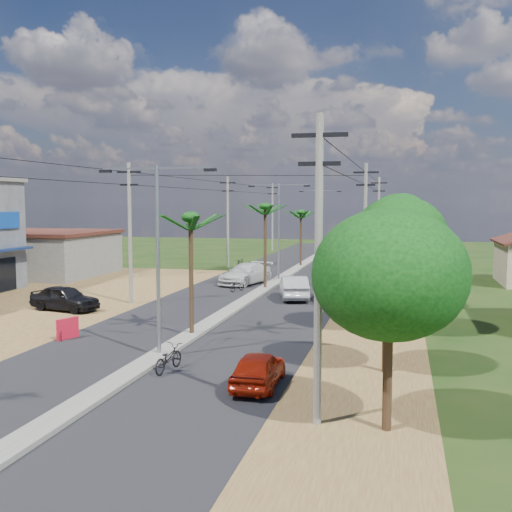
{
  "coord_description": "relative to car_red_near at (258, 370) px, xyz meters",
  "views": [
    {
      "loc": [
        9.81,
        -23.0,
        6.52
      ],
      "look_at": [
        0.58,
        14.78,
        3.0
      ],
      "focal_mm": 42.0,
      "sensor_mm": 36.0,
      "label": 1
    }
  ],
  "objects": [
    {
      "name": "utility_pole_w_d",
      "position": [
        -12.0,
        57.98,
        4.12
      ],
      "size": [
        1.6,
        0.24,
        9.0
      ],
      "color": "#605E56",
      "rests_on": "ground"
    },
    {
      "name": "car_white_far",
      "position": [
        -7.15,
        25.42,
        0.18
      ],
      "size": [
        3.8,
        5.99,
        1.62
      ],
      "primitive_type": "imported",
      "rotation": [
        0.0,
        0.0,
        -0.3
      ],
      "color": "#B3B4AF",
      "rests_on": "ground"
    },
    {
      "name": "moto_rider_west_b",
      "position": [
        -10.0,
        34.4,
        -0.08
      ],
      "size": [
        0.97,
        1.92,
        1.11
      ],
      "primitive_type": "imported",
      "rotation": [
        0.0,
        0.0,
        -0.26
      ],
      "color": "black",
      "rests_on": "ground"
    },
    {
      "name": "utility_pole_w_c",
      "position": [
        -12.0,
        36.98,
        4.12
      ],
      "size": [
        1.6,
        0.24,
        9.0
      ],
      "color": "#605E56",
      "rests_on": "ground"
    },
    {
      "name": "streetlight_mid",
      "position": [
        -5.0,
        27.98,
        4.15
      ],
      "size": [
        5.1,
        0.18,
        8.0
      ],
      "color": "gray",
      "rests_on": "ground"
    },
    {
      "name": "tree_east_a",
      "position": [
        4.5,
        -3.02,
        3.86
      ],
      "size": [
        4.4,
        4.4,
        6.37
      ],
      "color": "black",
      "rests_on": "ground"
    },
    {
      "name": "utility_pole_w_b",
      "position": [
        -12.0,
        14.98,
        4.12
      ],
      "size": [
        1.6,
        0.24,
        9.0
      ],
      "color": "#605E56",
      "rests_on": "ground"
    },
    {
      "name": "tree_east_h",
      "position": [
        4.5,
        48.98,
        4.0
      ],
      "size": [
        4.4,
        4.4,
        6.52
      ],
      "color": "black",
      "rests_on": "ground"
    },
    {
      "name": "streetlight_far",
      "position": [
        -5.0,
        52.98,
        4.15
      ],
      "size": [
        5.1,
        0.18,
        8.0
      ],
      "color": "gray",
      "rests_on": "ground"
    },
    {
      "name": "utility_pole_e_c",
      "position": [
        2.5,
        40.98,
        4.12
      ],
      "size": [
        1.6,
        0.24,
        9.0
      ],
      "color": "#605E56",
      "rests_on": "ground"
    },
    {
      "name": "palm_median_far",
      "position": [
        -5.0,
        38.98,
        4.63
      ],
      "size": [
        2.0,
        2.0,
        5.85
      ],
      "color": "black",
      "rests_on": "ground"
    },
    {
      "name": "utility_pole_e_a",
      "position": [
        2.5,
        -3.02,
        4.12
      ],
      "size": [
        1.6,
        0.24,
        9.0
      ],
      "color": "#605E56",
      "rests_on": "ground"
    },
    {
      "name": "ground",
      "position": [
        -5.0,
        2.98,
        -0.63
      ],
      "size": [
        160.0,
        160.0,
        0.0
      ],
      "primitive_type": "plane",
      "color": "black",
      "rests_on": "ground"
    },
    {
      "name": "low_shed",
      "position": [
        -26.0,
        26.98,
        1.33
      ],
      "size": [
        10.4,
        10.4,
        3.95
      ],
      "color": "#605E56",
      "rests_on": "ground"
    },
    {
      "name": "palm_median_near",
      "position": [
        -5.0,
        6.98,
        4.9
      ],
      "size": [
        2.0,
        2.0,
        6.15
      ],
      "color": "black",
      "rests_on": "ground"
    },
    {
      "name": "dirt_shoulder_east",
      "position": [
        3.5,
        17.98,
        -0.62
      ],
      "size": [
        5.0,
        90.0,
        0.03
      ],
      "primitive_type": "cube",
      "color": "brown",
      "rests_on": "ground"
    },
    {
      "name": "median",
      "position": [
        -5.0,
        20.98,
        -0.54
      ],
      "size": [
        1.0,
        90.0,
        0.18
      ],
      "primitive_type": "cube",
      "color": "#605E56",
      "rests_on": "ground"
    },
    {
      "name": "tree_east_e",
      "position": [
        4.6,
        24.98,
        4.46
      ],
      "size": [
        4.8,
        4.8,
        7.14
      ],
      "color": "black",
      "rests_on": "ground"
    },
    {
      "name": "tree_east_b",
      "position": [
        4.3,
        2.98,
        3.48
      ],
      "size": [
        4.0,
        4.0,
        5.83
      ],
      "color": "black",
      "rests_on": "ground"
    },
    {
      "name": "streetlight_near",
      "position": [
        -5.0,
        2.98,
        4.15
      ],
      "size": [
        5.1,
        0.18,
        8.0
      ],
      "color": "gray",
      "rests_on": "ground"
    },
    {
      "name": "road",
      "position": [
        -5.0,
        17.98,
        -0.61
      ],
      "size": [
        12.0,
        110.0,
        0.04
      ],
      "primitive_type": "cube",
      "color": "black",
      "rests_on": "ground"
    },
    {
      "name": "tree_east_g",
      "position": [
        4.8,
        40.98,
        4.61
      ],
      "size": [
        5.0,
        5.0,
        7.38
      ],
      "color": "black",
      "rests_on": "ground"
    },
    {
      "name": "roadside_sign",
      "position": [
        -10.5,
        4.98,
        -0.11
      ],
      "size": [
        0.51,
        1.21,
        1.05
      ],
      "rotation": [
        0.0,
        0.0,
        -0.35
      ],
      "color": "#B41024",
      "rests_on": "ground"
    },
    {
      "name": "utility_pole_e_b",
      "position": [
        2.5,
        18.98,
        4.12
      ],
      "size": [
        1.6,
        0.24,
        9.0
      ],
      "color": "#605E56",
      "rests_on": "ground"
    },
    {
      "name": "tree_east_d",
      "position": [
        4.4,
        16.98,
        3.7
      ],
      "size": [
        4.2,
        4.2,
        6.13
      ],
      "color": "black",
      "rests_on": "ground"
    },
    {
      "name": "moto_rider_east",
      "position": [
        -3.8,
        1.02,
        -0.13
      ],
      "size": [
        0.92,
        2.01,
        1.02
      ],
      "primitive_type": "imported",
      "rotation": [
        0.0,
        0.0,
        3.01
      ],
      "color": "black",
      "rests_on": "ground"
    },
    {
      "name": "tree_east_f",
      "position": [
        4.2,
        32.98,
        3.25
      ],
      "size": [
        3.8,
        3.8,
        5.52
      ],
      "color": "black",
      "rests_on": "ground"
    },
    {
      "name": "tree_east_c",
      "position": [
        4.7,
        9.98,
        4.23
      ],
      "size": [
        4.6,
        4.6,
        6.83
      ],
      "color": "black",
      "rests_on": "ground"
    },
    {
      "name": "car_silver_mid",
      "position": [
        -2.14,
        19.12,
        0.15
      ],
      "size": [
        2.85,
        5.06,
        1.58
      ],
      "primitive_type": "imported",
      "rotation": [
        0.0,
        0.0,
        3.4
      ],
      "color": "#929399",
      "rests_on": "ground"
    },
    {
      "name": "palm_median_mid",
      "position": [
        -5.0,
        22.98,
        5.27
      ],
      "size": [
        2.0,
        2.0,
        6.55
      ],
      "color": "black",
      "rests_on": "ground"
    },
    {
      "name": "car_parked_dark",
      "position": [
        -14.73,
        11.67,
        0.12
      ],
      "size": [
        4.68,
        2.64,
        1.5
      ],
      "primitive_type": "imported",
      "rotation": [
        0.0,
        0.0,
        1.36
      ],
      "color": "black",
      "rests_on": "ground"
    },
    {
      "name": "moto_rider_west_a",
      "position": [
        -6.71,
        21.44,
        -0.23
      ],
      "size": [
        1.1,
        1.63,
        0.81
      ],
      "primitive_type": "imported",
      "rotation": [
        0.0,
        0.0,
        -0.4
      ],
      "color": "black",
      "rests_on": "ground"
    },
    {
      "name": "car_red_near",
      "position": [
        0.0,
        0.0,
        0.0
      ],
      "size": [
        1.58,
        3.75,
        1.27
      ],
      "primitive_type": "imported",
      "rotation": [
        0.0,
        0.0,
        3.16
      ],
      "color": "#961908",
      "rests_on": "ground"
    }
  ]
}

